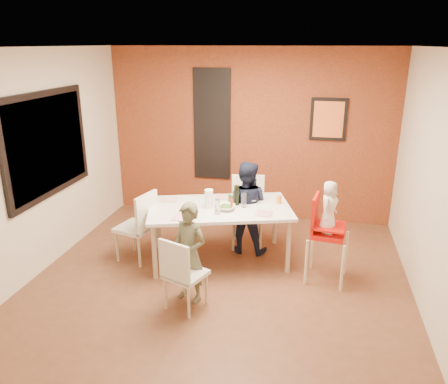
% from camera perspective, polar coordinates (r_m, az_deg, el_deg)
% --- Properties ---
extents(ground, '(4.50, 4.50, 0.00)m').
position_cam_1_polar(ground, '(5.39, -0.68, -11.64)').
color(ground, brown).
rests_on(ground, ground).
extents(ceiling, '(4.50, 4.50, 0.02)m').
position_cam_1_polar(ceiling, '(4.64, -0.81, 18.40)').
color(ceiling, silver).
rests_on(ceiling, wall_back).
extents(wall_back, '(4.50, 0.02, 2.70)m').
position_cam_1_polar(wall_back, '(7.00, 3.35, 7.42)').
color(wall_back, beige).
rests_on(wall_back, ground).
extents(wall_front, '(4.50, 0.02, 2.70)m').
position_cam_1_polar(wall_front, '(2.86, -10.86, -10.60)').
color(wall_front, beige).
rests_on(wall_front, ground).
extents(wall_left, '(0.02, 4.50, 2.70)m').
position_cam_1_polar(wall_left, '(5.76, -23.18, 3.39)').
color(wall_left, beige).
rests_on(wall_left, ground).
extents(wall_right, '(0.02, 4.50, 2.70)m').
position_cam_1_polar(wall_right, '(4.89, 25.92, 0.43)').
color(wall_right, beige).
rests_on(wall_right, ground).
extents(brick_accent_wall, '(4.50, 0.02, 2.70)m').
position_cam_1_polar(brick_accent_wall, '(6.98, 3.32, 7.39)').
color(brick_accent_wall, maroon).
rests_on(brick_accent_wall, ground).
extents(picture_window_frame, '(0.05, 1.70, 1.30)m').
position_cam_1_polar(picture_window_frame, '(5.86, -22.10, 5.79)').
color(picture_window_frame, black).
rests_on(picture_window_frame, wall_left).
extents(picture_window_pane, '(0.02, 1.55, 1.15)m').
position_cam_1_polar(picture_window_pane, '(5.85, -21.97, 5.79)').
color(picture_window_pane, black).
rests_on(picture_window_pane, wall_left).
extents(glassblock_strip, '(0.55, 0.03, 1.70)m').
position_cam_1_polar(glassblock_strip, '(7.05, -1.55, 8.77)').
color(glassblock_strip, silver).
rests_on(glassblock_strip, wall_back).
extents(glassblock_surround, '(0.60, 0.03, 1.76)m').
position_cam_1_polar(glassblock_surround, '(7.04, -1.56, 8.76)').
color(glassblock_surround, black).
rests_on(glassblock_surround, wall_back).
extents(art_print_frame, '(0.54, 0.03, 0.64)m').
position_cam_1_polar(art_print_frame, '(6.83, 13.48, 9.21)').
color(art_print_frame, black).
rests_on(art_print_frame, wall_back).
extents(art_print_canvas, '(0.44, 0.01, 0.54)m').
position_cam_1_polar(art_print_canvas, '(6.81, 13.48, 9.19)').
color(art_print_canvas, orange).
rests_on(art_print_canvas, wall_back).
extents(dining_table, '(2.02, 1.49, 0.75)m').
position_cam_1_polar(dining_table, '(5.61, -0.59, -2.58)').
color(dining_table, white).
rests_on(dining_table, ground).
extents(chair_near, '(0.50, 0.50, 0.84)m').
position_cam_1_polar(chair_near, '(4.68, -5.64, -10.26)').
color(chair_near, silver).
rests_on(chair_near, ground).
extents(chair_far, '(0.51, 0.51, 0.98)m').
position_cam_1_polar(chair_far, '(6.16, 3.10, -1.96)').
color(chair_far, white).
rests_on(chair_far, ground).
extents(chair_left, '(0.53, 0.53, 0.94)m').
position_cam_1_polar(chair_left, '(5.77, -10.89, -4.02)').
color(chair_left, silver).
rests_on(chair_left, ground).
extents(high_chair, '(0.50, 0.50, 1.06)m').
position_cam_1_polar(high_chair, '(5.32, 12.98, -4.89)').
color(high_chair, red).
rests_on(high_chair, ground).
extents(child_near, '(0.49, 0.40, 1.14)m').
position_cam_1_polar(child_near, '(4.82, -4.54, -7.93)').
color(child_near, '#51513A').
rests_on(child_near, ground).
extents(child_far, '(0.66, 0.53, 1.28)m').
position_cam_1_polar(child_far, '(5.89, 2.85, -2.01)').
color(child_far, '#151B30').
rests_on(child_far, ground).
extents(toddler, '(0.30, 0.36, 0.62)m').
position_cam_1_polar(toddler, '(5.20, 13.55, -1.91)').
color(toddler, silver).
rests_on(toddler, high_chair).
extents(plate_near_left, '(0.24, 0.24, 0.01)m').
position_cam_1_polar(plate_near_left, '(5.26, -5.46, -3.35)').
color(plate_near_left, white).
rests_on(plate_near_left, dining_table).
extents(plate_far_mid, '(0.22, 0.22, 0.01)m').
position_cam_1_polar(plate_far_mid, '(5.92, 0.03, -0.66)').
color(plate_far_mid, silver).
rests_on(plate_far_mid, dining_table).
extents(plate_near_right, '(0.21, 0.21, 0.01)m').
position_cam_1_polar(plate_near_right, '(5.37, 5.23, -2.85)').
color(plate_near_right, silver).
rests_on(plate_near_right, dining_table).
extents(plate_far_left, '(0.23, 0.23, 0.01)m').
position_cam_1_polar(plate_far_left, '(5.86, -7.17, -1.04)').
color(plate_far_left, white).
rests_on(plate_far_left, dining_table).
extents(salad_bowl_a, '(0.25, 0.25, 0.06)m').
position_cam_1_polar(salad_bowl_a, '(5.49, 0.21, -2.03)').
color(salad_bowl_a, white).
rests_on(salad_bowl_a, dining_table).
extents(salad_bowl_b, '(0.22, 0.22, 0.05)m').
position_cam_1_polar(salad_bowl_b, '(5.78, 3.43, -1.00)').
color(salad_bowl_b, white).
rests_on(salad_bowl_b, dining_table).
extents(wine_bottle, '(0.07, 0.07, 0.26)m').
position_cam_1_polar(wine_bottle, '(5.62, 1.66, -0.43)').
color(wine_bottle, black).
rests_on(wine_bottle, dining_table).
extents(wine_glass_a, '(0.06, 0.06, 0.18)m').
position_cam_1_polar(wine_glass_a, '(5.33, -0.89, -1.95)').
color(wine_glass_a, white).
rests_on(wine_glass_a, dining_table).
extents(wine_glass_b, '(0.07, 0.07, 0.19)m').
position_cam_1_polar(wine_glass_b, '(5.55, 2.60, -1.09)').
color(wine_glass_b, white).
rests_on(wine_glass_b, dining_table).
extents(paper_towel_roll, '(0.11, 0.11, 0.24)m').
position_cam_1_polar(paper_towel_roll, '(5.51, -1.98, -0.90)').
color(paper_towel_roll, white).
rests_on(paper_towel_roll, dining_table).
extents(condiment_red, '(0.03, 0.03, 0.13)m').
position_cam_1_polar(condiment_red, '(5.51, 1.00, -1.55)').
color(condiment_red, red).
rests_on(condiment_red, dining_table).
extents(condiment_green, '(0.04, 0.04, 0.15)m').
position_cam_1_polar(condiment_green, '(5.60, 0.75, -1.05)').
color(condiment_green, '#2B6722').
rests_on(condiment_green, dining_table).
extents(condiment_brown, '(0.03, 0.03, 0.13)m').
position_cam_1_polar(condiment_brown, '(5.62, 0.99, -1.13)').
color(condiment_brown, brown).
rests_on(condiment_brown, dining_table).
extents(sippy_cup, '(0.06, 0.06, 0.10)m').
position_cam_1_polar(sippy_cup, '(5.73, 7.20, -1.00)').
color(sippy_cup, orange).
rests_on(sippy_cup, dining_table).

